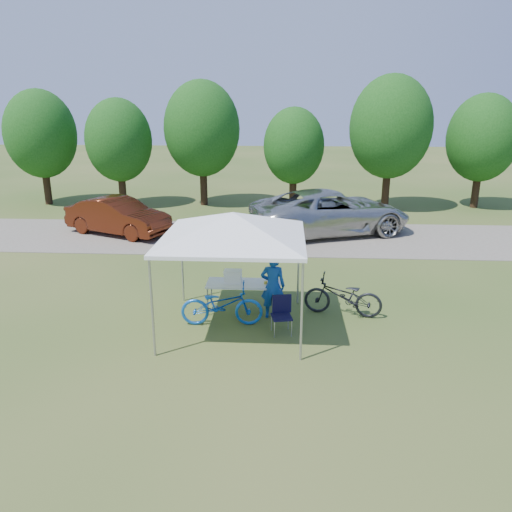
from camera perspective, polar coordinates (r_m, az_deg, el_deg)
The scene contains 13 objects.
ground at distance 11.81m, azimuth -2.47°, elevation -8.03°, with size 100.00×100.00×0.00m, color #2D5119.
gravel_strip at distance 19.32m, azimuth -0.08°, elevation 2.15°, with size 24.00×5.00×0.02m, color gray.
canopy at distance 10.94m, azimuth -2.64°, elevation 4.63°, with size 4.53×4.53×3.00m.
treeline at distance 24.75m, azimuth 0.10°, elevation 13.75°, with size 24.89×4.28×6.30m.
folding_table at distance 12.37m, azimuth -1.42°, elevation -3.26°, with size 1.83×0.76×0.75m.
folding_chair at distance 11.35m, azimuth 2.95°, elevation -6.31°, with size 0.51×0.53×0.86m.
cooler at distance 12.32m, azimuth -2.66°, elevation -2.34°, with size 0.44×0.30×0.32m.
ice_cream_cup at distance 12.26m, azimuth 1.12°, elevation -3.06°, with size 0.09×0.09×0.06m, color yellow.
cyclist at distance 11.97m, azimuth 1.94°, elevation -3.43°, with size 0.59×0.39×1.62m, color #124197.
bike_blue at distance 11.72m, azimuth -3.93°, elevation -5.57°, with size 0.67×1.91×1.00m, color blue.
bike_dark at distance 12.37m, azimuth 9.90°, elevation -4.55°, with size 0.66×1.90×1.00m, color black.
minivan at distance 19.92m, azimuth 8.54°, elevation 5.02°, with size 2.88×6.25×1.74m, color #B2B3AE.
sedan at distance 20.37m, azimuth -15.47°, elevation 4.41°, with size 1.51×4.34×1.43m, color #4E1D0D.
Camera 1 is at (1.14, -10.62, 5.03)m, focal length 35.00 mm.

